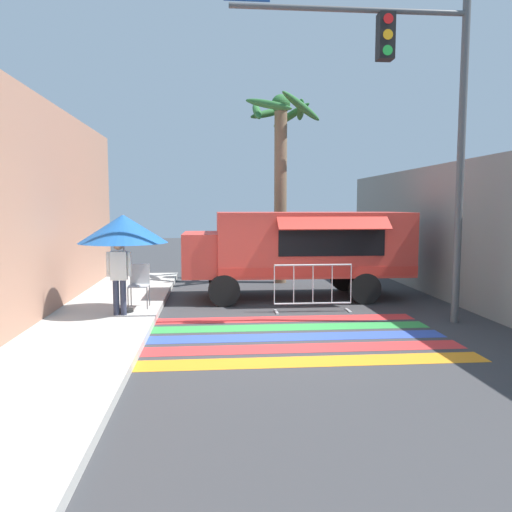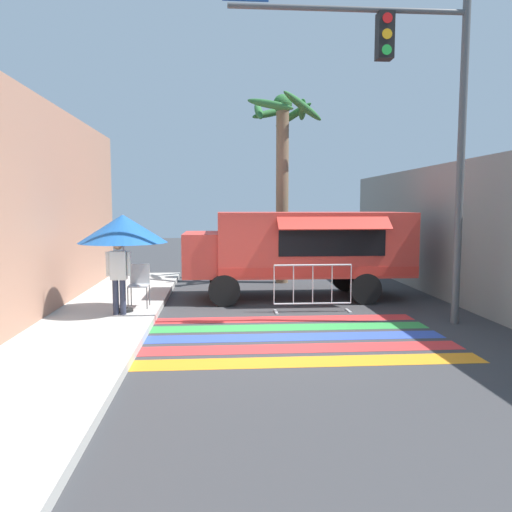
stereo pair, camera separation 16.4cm
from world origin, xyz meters
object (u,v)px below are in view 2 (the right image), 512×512
object	(u,v)px
food_truck	(295,246)
palm_tree	(282,157)
traffic_signal_pole	(418,101)
barricade_front	(313,289)
folding_chair	(139,281)
vendor_person	(119,272)
patio_umbrella	(123,229)

from	to	relation	value
food_truck	palm_tree	world-z (taller)	palm_tree
traffic_signal_pole	barricade_front	distance (m)	4.65
folding_chair	vendor_person	xyz separation A→B (m)	(-0.29, -0.86, 0.32)
food_truck	patio_umbrella	world-z (taller)	food_truck
food_truck	folding_chair	xyz separation A→B (m)	(-3.90, -1.62, -0.67)
barricade_front	traffic_signal_pole	bearing A→B (deg)	-35.35
food_truck	vendor_person	world-z (taller)	food_truck
patio_umbrella	vendor_person	world-z (taller)	patio_umbrella
traffic_signal_pole	palm_tree	distance (m)	6.27
patio_umbrella	vendor_person	xyz separation A→B (m)	(-0.06, -0.31, -0.92)
patio_umbrella	vendor_person	distance (m)	0.97
folding_chair	palm_tree	distance (m)	6.71
patio_umbrella	barricade_front	size ratio (longest dim) A/B	1.16
folding_chair	barricade_front	xyz separation A→B (m)	(4.04, -0.22, -0.19)
food_truck	barricade_front	xyz separation A→B (m)	(0.14, -1.84, -0.86)
food_truck	traffic_signal_pole	world-z (taller)	traffic_signal_pole
barricade_front	folding_chair	bearing A→B (deg)	176.86
vendor_person	barricade_front	distance (m)	4.40
traffic_signal_pole	palm_tree	bearing A→B (deg)	108.71
patio_umbrella	palm_tree	world-z (taller)	palm_tree
folding_chair	barricade_front	size ratio (longest dim) A/B	0.53
vendor_person	palm_tree	xyz separation A→B (m)	(4.18, 5.23, 2.96)
traffic_signal_pole	vendor_person	distance (m)	7.16
patio_umbrella	barricade_front	xyz separation A→B (m)	(4.27, 0.33, -1.43)
vendor_person	folding_chair	bearing A→B (deg)	67.36
patio_umbrella	traffic_signal_pole	bearing A→B (deg)	-9.12
food_truck	barricade_front	size ratio (longest dim) A/B	3.23
traffic_signal_pole	palm_tree	xyz separation A→B (m)	(-2.00, 5.91, -0.58)
barricade_front	palm_tree	distance (m)	5.76
traffic_signal_pole	palm_tree	world-z (taller)	traffic_signal_pole
folding_chair	palm_tree	size ratio (longest dim) A/B	0.16
folding_chair	vendor_person	distance (m)	0.96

